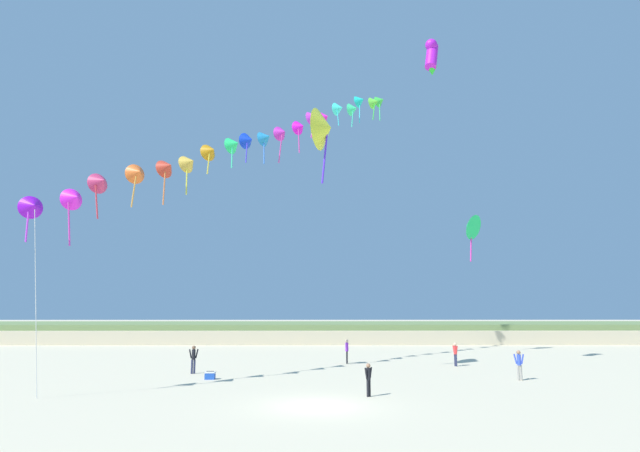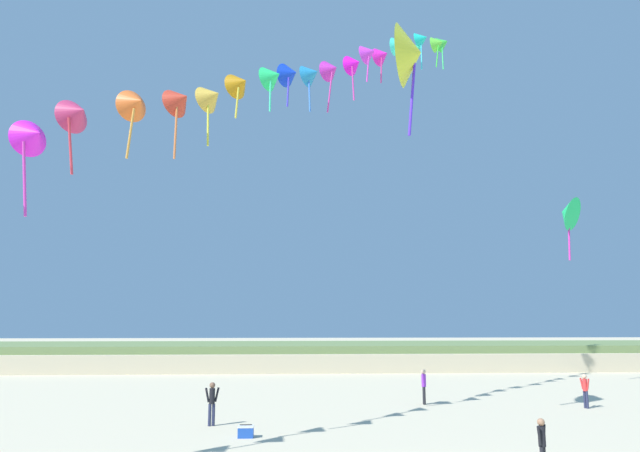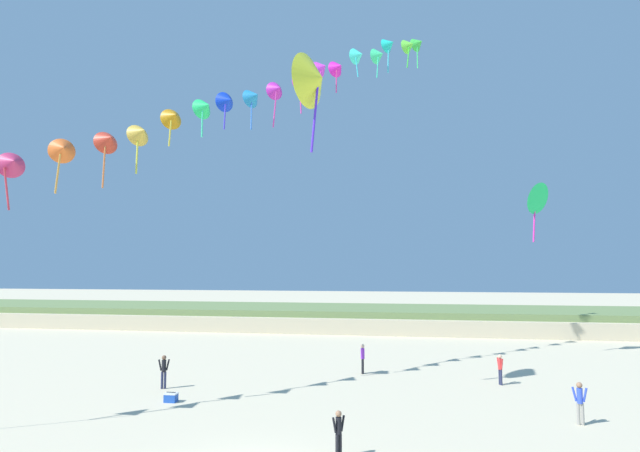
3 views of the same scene
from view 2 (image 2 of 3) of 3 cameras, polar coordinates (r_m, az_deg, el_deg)
dune_ridge at (r=53.33m, az=2.04°, el=-12.76°), size 120.00×13.94×2.08m
person_near_left at (r=31.47m, az=24.99°, el=-14.51°), size 0.28×0.55×1.61m
person_mid_center at (r=17.99m, az=21.33°, el=-19.49°), size 0.43×0.43×1.52m
person_far_left at (r=24.55m, az=-10.75°, el=-16.78°), size 0.59×0.27×1.71m
person_far_right at (r=30.45m, az=10.34°, el=-15.29°), size 0.24×0.60×1.72m
kite_banner_string at (r=28.66m, az=-0.52°, el=15.42°), size 20.86×23.61×24.24m
large_kite_low_lead at (r=25.80m, az=9.06°, el=16.60°), size 1.85×2.90×5.02m
large_kite_mid_trail at (r=41.81m, az=23.49°, el=1.19°), size 2.68×2.63×4.44m
beach_cooler at (r=22.20m, az=-7.43°, el=-19.71°), size 0.58×0.41×0.46m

